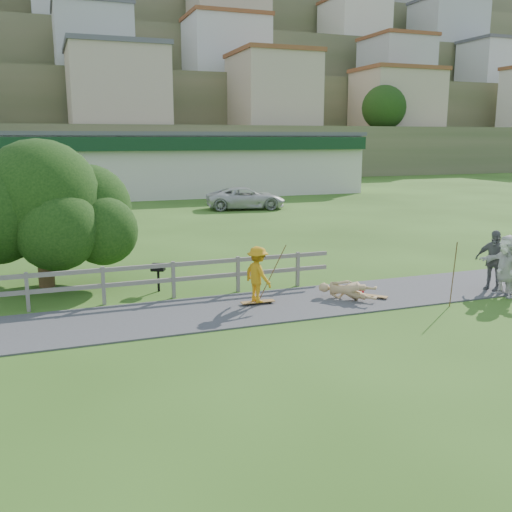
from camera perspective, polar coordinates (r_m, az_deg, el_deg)
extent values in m
plane|color=#2F5217|center=(14.60, 2.32, -6.79)|extent=(260.00, 260.00, 0.00)
cube|color=#3C3C3F|center=(15.93, 0.25, -5.11)|extent=(34.00, 3.00, 0.04)
cube|color=#656059|center=(16.61, -21.90, -3.38)|extent=(0.10, 0.10, 1.10)
cube|color=#656059|center=(16.65, -15.01, -2.89)|extent=(0.10, 0.10, 1.10)
cube|color=#656059|center=(16.92, -8.26, -2.36)|extent=(0.10, 0.10, 1.10)
cube|color=#656059|center=(17.43, -1.81, -1.83)|extent=(0.10, 0.10, 1.10)
cube|color=#656059|center=(18.14, 4.19, -1.32)|extent=(0.10, 0.10, 1.10)
cube|color=#656059|center=(16.51, -16.82, -1.50)|extent=(15.00, 0.08, 0.12)
cube|color=#656059|center=(16.61, -16.73, -3.01)|extent=(15.00, 0.08, 0.12)
cube|color=beige|center=(48.74, -9.26, 8.96)|extent=(32.00, 10.00, 4.80)
cube|color=#13341C|center=(43.59, -8.00, 11.05)|extent=(32.00, 0.60, 1.00)
cube|color=#545359|center=(48.69, -9.36, 11.95)|extent=(32.50, 10.50, 0.30)
cube|color=#4A5632|center=(68.01, -15.95, 9.92)|extent=(220.00, 14.00, 6.00)
cube|color=beige|center=(68.16, -16.27, 15.38)|extent=(10.00, 9.00, 7.00)
cube|color=#545359|center=(68.53, -16.46, 18.50)|extent=(10.40, 9.40, 0.50)
cube|color=#4A5632|center=(80.98, -16.84, 12.57)|extent=(220.00, 14.00, 13.00)
cube|color=beige|center=(81.82, -17.28, 19.57)|extent=(10.00, 9.00, 7.00)
cube|color=#545359|center=(82.45, -17.45, 22.15)|extent=(10.40, 9.40, 0.50)
cube|color=#4A5632|center=(94.12, -17.52, 14.79)|extent=(220.00, 14.00, 21.00)
cube|color=beige|center=(96.01, -18.07, 23.14)|extent=(10.00, 9.00, 7.00)
cube|color=#4A5632|center=(107.42, -18.05, 16.72)|extent=(220.00, 14.00, 30.00)
cube|color=#4A5632|center=(121.87, -18.51, 18.40)|extent=(220.00, 14.00, 40.00)
imported|color=orange|center=(15.95, 0.18, -2.21)|extent=(0.87, 1.16, 1.59)
imported|color=tan|center=(16.74, 9.11, -3.41)|extent=(1.49, 1.45, 0.61)
imported|color=silver|center=(18.34, 24.03, -1.29)|extent=(0.78, 0.91, 1.66)
imported|color=slate|center=(18.92, 22.66, -0.43)|extent=(0.93, 1.20, 1.90)
imported|color=white|center=(18.43, 23.73, -0.89)|extent=(0.68, 1.75, 1.85)
imported|color=#B4B6BC|center=(39.24, -17.05, 5.40)|extent=(4.20, 2.48, 1.31)
imported|color=beige|center=(37.87, -1.03, 5.80)|extent=(5.54, 3.26, 1.45)
sphere|color=#A70E1C|center=(17.36, 10.26, -3.41)|extent=(0.32, 0.32, 0.32)
cylinder|color=brown|center=(16.50, 1.65, -1.34)|extent=(0.03, 0.03, 1.81)
cylinder|color=brown|center=(16.76, 19.13, -1.75)|extent=(0.03, 0.03, 1.83)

